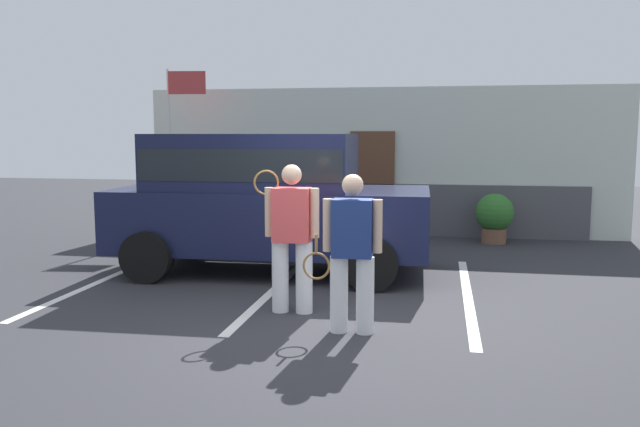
{
  "coord_description": "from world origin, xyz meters",
  "views": [
    {
      "loc": [
        1.24,
        -6.73,
        2.06
      ],
      "look_at": [
        -0.25,
        1.2,
        1.05
      ],
      "focal_mm": 36.13,
      "sensor_mm": 36.0,
      "label": 1
    }
  ],
  "objects_px": {
    "tennis_player_woman": "(352,252)",
    "potted_plant_by_porch": "(494,216)",
    "parked_suv": "(264,195)",
    "tennis_player_man": "(292,236)",
    "flag_pole": "(177,122)"
  },
  "relations": [
    {
      "from": "tennis_player_woman",
      "to": "flag_pole",
      "type": "height_order",
      "value": "flag_pole"
    },
    {
      "from": "tennis_player_man",
      "to": "flag_pole",
      "type": "height_order",
      "value": "flag_pole"
    },
    {
      "from": "tennis_player_woman",
      "to": "parked_suv",
      "type": "bearing_deg",
      "value": -59.06
    },
    {
      "from": "potted_plant_by_porch",
      "to": "parked_suv",
      "type": "bearing_deg",
      "value": -137.73
    },
    {
      "from": "parked_suv",
      "to": "tennis_player_woman",
      "type": "height_order",
      "value": "parked_suv"
    },
    {
      "from": "parked_suv",
      "to": "potted_plant_by_porch",
      "type": "distance_m",
      "value": 4.86
    },
    {
      "from": "parked_suv",
      "to": "potted_plant_by_porch",
      "type": "bearing_deg",
      "value": 40.53
    },
    {
      "from": "parked_suv",
      "to": "tennis_player_woman",
      "type": "bearing_deg",
      "value": -59.92
    },
    {
      "from": "parked_suv",
      "to": "tennis_player_man",
      "type": "bearing_deg",
      "value": -68.3
    },
    {
      "from": "tennis_player_man",
      "to": "tennis_player_woman",
      "type": "bearing_deg",
      "value": 140.88
    },
    {
      "from": "tennis_player_woman",
      "to": "potted_plant_by_porch",
      "type": "height_order",
      "value": "tennis_player_woman"
    },
    {
      "from": "potted_plant_by_porch",
      "to": "tennis_player_woman",
      "type": "bearing_deg",
      "value": -107.64
    },
    {
      "from": "tennis_player_man",
      "to": "flag_pole",
      "type": "bearing_deg",
      "value": -55.52
    },
    {
      "from": "tennis_player_woman",
      "to": "tennis_player_man",
      "type": "bearing_deg",
      "value": -40.03
    },
    {
      "from": "tennis_player_woman",
      "to": "potted_plant_by_porch",
      "type": "bearing_deg",
      "value": -108.51
    }
  ]
}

